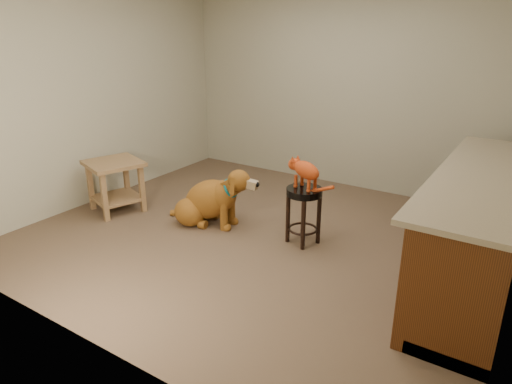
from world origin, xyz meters
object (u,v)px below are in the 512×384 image
Objects in this scene: wood_stool at (461,193)px; side_table at (115,178)px; padded_stool at (304,204)px; tabby_kitten at (304,170)px; golden_retriever at (210,201)px.

wood_stool is 3.80m from side_table.
padded_stool is 1.10× the size of tabby_kitten.
padded_stool is at bearing -132.99° from wood_stool.
golden_retriever is 1.16m from tabby_kitten.
side_table reaches higher than padded_stool.
wood_stool is 1.33× the size of tabby_kitten.
wood_stool is 0.63× the size of golden_retriever.
wood_stool reaches higher than side_table.
padded_stool is 1.77m from wood_stool.
tabby_kitten is (-1.22, -1.29, 0.39)m from wood_stool.
side_table is at bearing -153.09° from wood_stool.
tabby_kitten is (1.05, 0.14, 0.49)m from golden_retriever.
wood_stool is (1.20, 1.29, -0.05)m from padded_stool.
padded_stool is 2.23m from side_table.
golden_retriever is (-1.06, -0.14, -0.14)m from padded_stool.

